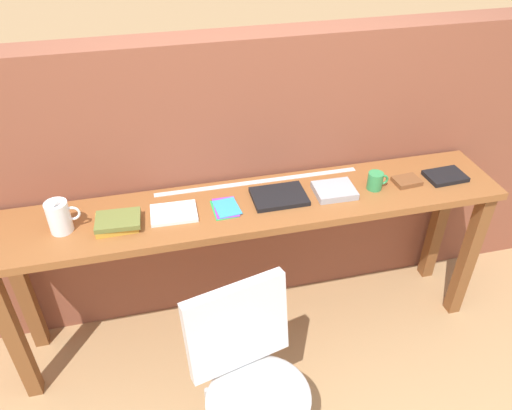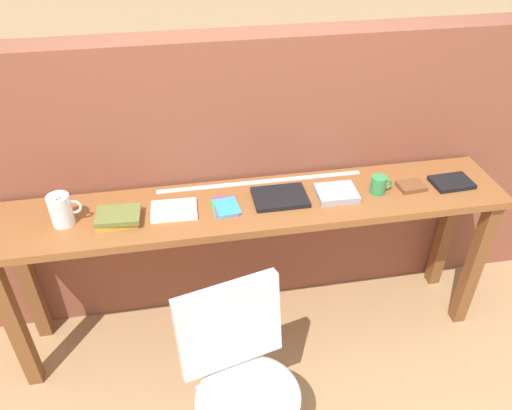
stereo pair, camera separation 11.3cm
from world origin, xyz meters
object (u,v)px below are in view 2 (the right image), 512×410
(pamphlet_pile_colourful, at_px, (226,207))
(mug, at_px, (379,185))
(book_open_centre, at_px, (280,197))
(book_repair_rightmost, at_px, (452,182))
(magazine_cycling, at_px, (174,210))
(leather_journal_brown, at_px, (411,186))
(chair_white_moulded, at_px, (241,373))
(book_stack_leftmost, at_px, (118,217))
(pitcher_white, at_px, (61,210))

(pamphlet_pile_colourful, height_order, mug, mug)
(pamphlet_pile_colourful, xyz_separation_m, book_open_centre, (0.27, 0.02, 0.01))
(book_open_centre, distance_m, book_repair_rightmost, 0.89)
(magazine_cycling, distance_m, leather_journal_brown, 1.18)
(chair_white_moulded, height_order, book_repair_rightmost, book_repair_rightmost)
(book_open_centre, relative_size, book_repair_rightmost, 1.32)
(mug, distance_m, book_repair_rightmost, 0.40)
(magazine_cycling, xyz_separation_m, book_open_centre, (0.51, 0.01, 0.00))
(book_stack_leftmost, relative_size, pamphlet_pile_colourful, 1.20)
(chair_white_moulded, xyz_separation_m, mug, (0.79, 0.67, 0.40))
(mug, xyz_separation_m, book_repair_rightmost, (0.40, 0.00, -0.03))
(book_stack_leftmost, xyz_separation_m, pamphlet_pile_colourful, (0.50, 0.02, -0.02))
(pamphlet_pile_colourful, height_order, leather_journal_brown, leather_journal_brown)
(mug, relative_size, leather_journal_brown, 0.85)
(mug, distance_m, leather_journal_brown, 0.18)
(book_repair_rightmost, bearing_deg, mug, 177.61)
(book_stack_leftmost, distance_m, book_repair_rightmost, 1.65)
(chair_white_moulded, height_order, book_open_centre, book_open_centre)
(book_open_centre, xyz_separation_m, book_repair_rightmost, (0.89, -0.02, -0.00))
(chair_white_moulded, distance_m, mug, 1.11)
(pamphlet_pile_colourful, bearing_deg, book_repair_rightmost, -0.05)
(pitcher_white, bearing_deg, pamphlet_pile_colourful, -0.73)
(pitcher_white, bearing_deg, book_stack_leftmost, -5.99)
(magazine_cycling, height_order, book_open_centre, book_open_centre)
(pamphlet_pile_colourful, xyz_separation_m, leather_journal_brown, (0.94, 0.00, 0.01))
(mug, bearing_deg, book_stack_leftmost, -179.48)
(book_stack_leftmost, relative_size, book_open_centre, 0.79)
(book_stack_leftmost, xyz_separation_m, book_open_centre, (0.77, 0.04, -0.01))
(magazine_cycling, relative_size, pamphlet_pile_colourful, 1.25)
(pamphlet_pile_colourful, relative_size, book_open_centre, 0.65)
(book_open_centre, relative_size, mug, 2.38)
(pitcher_white, xyz_separation_m, magazine_cycling, (0.50, 0.00, -0.07))
(leather_journal_brown, height_order, book_repair_rightmost, leather_journal_brown)
(book_open_centre, height_order, leather_journal_brown, leather_journal_brown)
(pitcher_white, height_order, pamphlet_pile_colourful, pitcher_white)
(pitcher_white, relative_size, magazine_cycling, 0.86)
(pitcher_white, relative_size, leather_journal_brown, 1.41)
(book_open_centre, bearing_deg, pitcher_white, -179.07)
(book_stack_leftmost, height_order, book_open_centre, book_stack_leftmost)
(book_stack_leftmost, bearing_deg, leather_journal_brown, 0.71)
(pitcher_white, xyz_separation_m, book_stack_leftmost, (0.24, -0.03, -0.05))
(magazine_cycling, relative_size, mug, 1.95)
(mug, bearing_deg, book_open_centre, 176.81)
(pamphlet_pile_colourful, bearing_deg, mug, -0.32)
(magazine_cycling, bearing_deg, book_open_centre, 3.36)
(book_stack_leftmost, bearing_deg, pitcher_white, 174.01)
(pitcher_white, bearing_deg, chair_white_moulded, -44.01)
(pitcher_white, relative_size, book_repair_rightmost, 0.93)
(magazine_cycling, bearing_deg, book_stack_leftmost, -172.12)
(magazine_cycling, bearing_deg, mug, 1.13)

